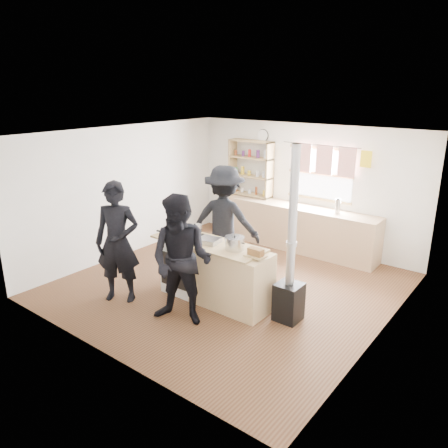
{
  "coord_description": "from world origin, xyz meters",
  "views": [
    {
      "loc": [
        4.0,
        -5.32,
        3.21
      ],
      "look_at": [
        -0.03,
        -0.1,
        1.1
      ],
      "focal_mm": 35.0,
      "sensor_mm": 36.0,
      "label": 1
    }
  ],
  "objects_px": {
    "skillet_greens": "(174,234)",
    "bread_board": "(256,253)",
    "thermos": "(338,206)",
    "stockpot_stove": "(195,230)",
    "roast_tray": "(209,240)",
    "flue_heater": "(290,278)",
    "person_near_left": "(118,242)",
    "person_near_right": "(181,261)",
    "stockpot_counter": "(235,243)",
    "cooking_island": "(215,273)",
    "person_far": "(224,221)"
  },
  "relations": [
    {
      "from": "stockpot_counter",
      "to": "person_near_right",
      "type": "height_order",
      "value": "person_near_right"
    },
    {
      "from": "thermos",
      "to": "stockpot_stove",
      "type": "relative_size",
      "value": 1.23
    },
    {
      "from": "bread_board",
      "to": "person_near_left",
      "type": "xyz_separation_m",
      "value": [
        -1.96,
        -0.82,
        -0.04
      ]
    },
    {
      "from": "skillet_greens",
      "to": "thermos",
      "type": "bearing_deg",
      "value": 62.31
    },
    {
      "from": "stockpot_stove",
      "to": "bread_board",
      "type": "bearing_deg",
      "value": -8.52
    },
    {
      "from": "cooking_island",
      "to": "skillet_greens",
      "type": "bearing_deg",
      "value": -173.9
    },
    {
      "from": "thermos",
      "to": "bread_board",
      "type": "distance_m",
      "value": 2.81
    },
    {
      "from": "skillet_greens",
      "to": "flue_heater",
      "type": "xyz_separation_m",
      "value": [
        1.96,
        0.26,
        -0.32
      ]
    },
    {
      "from": "roast_tray",
      "to": "person_near_right",
      "type": "bearing_deg",
      "value": -79.33
    },
    {
      "from": "thermos",
      "to": "skillet_greens",
      "type": "bearing_deg",
      "value": -117.69
    },
    {
      "from": "roast_tray",
      "to": "person_near_left",
      "type": "height_order",
      "value": "person_near_left"
    },
    {
      "from": "skillet_greens",
      "to": "person_near_right",
      "type": "height_order",
      "value": "person_near_right"
    },
    {
      "from": "flue_heater",
      "to": "person_near_left",
      "type": "height_order",
      "value": "flue_heater"
    },
    {
      "from": "person_near_left",
      "to": "person_near_right",
      "type": "height_order",
      "value": "person_near_left"
    },
    {
      "from": "flue_heater",
      "to": "roast_tray",
      "type": "bearing_deg",
      "value": -171.92
    },
    {
      "from": "roast_tray",
      "to": "flue_heater",
      "type": "xyz_separation_m",
      "value": [
        1.3,
        0.18,
        -0.33
      ]
    },
    {
      "from": "stockpot_stove",
      "to": "thermos",
      "type": "bearing_deg",
      "value": 64.31
    },
    {
      "from": "cooking_island",
      "to": "roast_tray",
      "type": "bearing_deg",
      "value": -178.0
    },
    {
      "from": "person_near_left",
      "to": "thermos",
      "type": "bearing_deg",
      "value": 31.62
    },
    {
      "from": "bread_board",
      "to": "stockpot_counter",
      "type": "bearing_deg",
      "value": 173.22
    },
    {
      "from": "thermos",
      "to": "cooking_island",
      "type": "height_order",
      "value": "thermos"
    },
    {
      "from": "cooking_island",
      "to": "roast_tray",
      "type": "height_order",
      "value": "roast_tray"
    },
    {
      "from": "skillet_greens",
      "to": "person_near_left",
      "type": "bearing_deg",
      "value": -118.89
    },
    {
      "from": "person_near_left",
      "to": "stockpot_counter",
      "type": "bearing_deg",
      "value": -1.4
    },
    {
      "from": "flue_heater",
      "to": "thermos",
      "type": "bearing_deg",
      "value": 100.19
    },
    {
      "from": "person_far",
      "to": "skillet_greens",
      "type": "bearing_deg",
      "value": 59.1
    },
    {
      "from": "thermos",
      "to": "person_far",
      "type": "height_order",
      "value": "person_far"
    },
    {
      "from": "cooking_island",
      "to": "flue_heater",
      "type": "bearing_deg",
      "value": 8.65
    },
    {
      "from": "thermos",
      "to": "person_far",
      "type": "bearing_deg",
      "value": -124.77
    },
    {
      "from": "stockpot_stove",
      "to": "person_near_right",
      "type": "distance_m",
      "value": 1.09
    },
    {
      "from": "thermos",
      "to": "cooking_island",
      "type": "bearing_deg",
      "value": -104.62
    },
    {
      "from": "stockpot_stove",
      "to": "stockpot_counter",
      "type": "distance_m",
      "value": 0.9
    },
    {
      "from": "skillet_greens",
      "to": "roast_tray",
      "type": "distance_m",
      "value": 0.67
    },
    {
      "from": "person_far",
      "to": "roast_tray",
      "type": "bearing_deg",
      "value": 96.33
    },
    {
      "from": "cooking_island",
      "to": "flue_heater",
      "type": "xyz_separation_m",
      "value": [
        1.19,
        0.18,
        0.18
      ]
    },
    {
      "from": "cooking_island",
      "to": "bread_board",
      "type": "relative_size",
      "value": 6.86
    },
    {
      "from": "cooking_island",
      "to": "person_near_left",
      "type": "xyz_separation_m",
      "value": [
        -1.2,
        -0.86,
        0.47
      ]
    },
    {
      "from": "bread_board",
      "to": "roast_tray",
      "type": "bearing_deg",
      "value": 177.73
    },
    {
      "from": "cooking_island",
      "to": "bread_board",
      "type": "bearing_deg",
      "value": -2.91
    },
    {
      "from": "skillet_greens",
      "to": "bread_board",
      "type": "distance_m",
      "value": 1.53
    },
    {
      "from": "stockpot_counter",
      "to": "cooking_island",
      "type": "bearing_deg",
      "value": -178.54
    },
    {
      "from": "stockpot_stove",
      "to": "person_near_left",
      "type": "distance_m",
      "value": 1.21
    },
    {
      "from": "roast_tray",
      "to": "flue_heater",
      "type": "distance_m",
      "value": 1.35
    },
    {
      "from": "person_near_right",
      "to": "person_far",
      "type": "height_order",
      "value": "person_far"
    },
    {
      "from": "bread_board",
      "to": "person_near_right",
      "type": "height_order",
      "value": "person_near_right"
    },
    {
      "from": "cooking_island",
      "to": "person_near_right",
      "type": "distance_m",
      "value": 0.89
    },
    {
      "from": "stockpot_counter",
      "to": "stockpot_stove",
      "type": "bearing_deg",
      "value": 170.71
    },
    {
      "from": "person_near_right",
      "to": "cooking_island",
      "type": "bearing_deg",
      "value": 73.51
    },
    {
      "from": "bread_board",
      "to": "flue_heater",
      "type": "distance_m",
      "value": 0.59
    },
    {
      "from": "thermos",
      "to": "flue_heater",
      "type": "relative_size",
      "value": 0.11
    }
  ]
}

